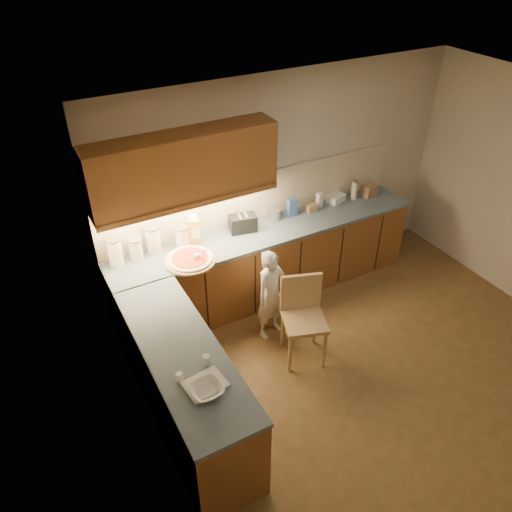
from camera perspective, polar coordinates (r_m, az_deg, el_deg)
name	(u,v)px	position (r m, az deg, el deg)	size (l,w,h in m)	color
room	(406,236)	(4.42, 16.81, 2.22)	(4.54, 4.50, 2.62)	brown
l_counter	(244,297)	(5.48, -1.37, -4.73)	(3.77, 2.62, 0.92)	brown
backsplash	(256,197)	(5.82, -0.03, 6.74)	(3.75, 0.02, 0.58)	beige
upper_cabinets	(184,167)	(5.07, -8.24, 9.99)	(1.95, 0.36, 0.73)	brown
pizza_on_board	(190,259)	(5.26, -7.54, -0.38)	(0.54, 0.54, 0.22)	tan
child	(271,295)	(5.39, 1.76, -4.47)	(0.39, 0.26, 1.08)	silver
wooden_chair	(303,313)	(5.17, 5.37, -6.47)	(0.54, 0.54, 0.95)	tan
mixing_bowl	(207,390)	(3.94, -5.66, -15.01)	(0.25, 0.25, 0.06)	white
canister_a	(115,252)	(5.28, -15.83, 0.48)	(0.16, 0.16, 0.32)	white
canister_b	(136,249)	(5.33, -13.58, 0.80)	(0.15, 0.15, 0.26)	silver
canister_c	(153,239)	(5.40, -11.68, 1.91)	(0.17, 0.17, 0.32)	silver
canister_d	(182,236)	(5.45, -8.42, 2.24)	(0.16, 0.16, 0.25)	silver
oil_jug	(194,231)	(5.46, -7.10, 2.89)	(0.14, 0.12, 0.36)	gold
toaster	(243,223)	(5.68, -1.50, 3.76)	(0.33, 0.23, 0.20)	black
steel_pot	(274,214)	(5.92, 2.03, 4.79)	(0.17, 0.17, 0.13)	silver
blue_box	(292,207)	(5.99, 4.14, 5.58)	(0.11, 0.08, 0.22)	#3658A4
card_box_a	(311,208)	(6.13, 6.35, 5.49)	(0.12, 0.09, 0.09)	tan
white_bottle	(319,200)	(6.21, 7.25, 6.35)	(0.06, 0.06, 0.19)	white
flat_pack	(336,198)	(6.39, 9.12, 6.54)	(0.22, 0.15, 0.09)	silver
tall_jar	(354,190)	(6.45, 11.18, 7.42)	(0.08, 0.08, 0.25)	silver
card_box_b	(369,190)	(6.60, 12.83, 7.34)	(0.19, 0.14, 0.14)	#A37857
dough_cloth	(205,384)	(4.00, -5.84, -14.40)	(0.31, 0.24, 0.02)	silver
spice_jar_a	(179,377)	(4.04, -8.75, -13.51)	(0.06, 0.06, 0.07)	white
spice_jar_b	(206,360)	(4.13, -5.70, -11.76)	(0.07, 0.07, 0.09)	silver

